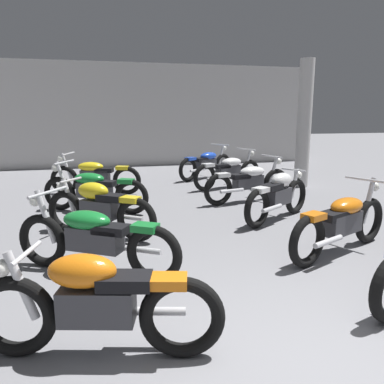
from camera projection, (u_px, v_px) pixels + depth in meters
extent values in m
cube|color=#BCBAB7|center=(140.00, 115.00, 13.62)|extent=(13.19, 0.24, 3.60)
cylinder|color=#BCBAB7|center=(304.00, 124.00, 9.67)|extent=(0.36, 0.36, 3.20)
torus|color=black|center=(14.00, 317.00, 2.96)|extent=(0.68, 0.28, 0.67)
torus|color=black|center=(182.00, 318.00, 2.94)|extent=(0.68, 0.28, 0.67)
cylinder|color=silver|center=(22.00, 285.00, 2.90)|extent=(0.25, 0.13, 0.56)
cube|color=#38383D|center=(97.00, 305.00, 2.93)|extent=(0.61, 0.38, 0.28)
ellipsoid|color=orange|center=(82.00, 271.00, 2.87)|extent=(0.57, 0.40, 0.26)
cube|color=black|center=(125.00, 281.00, 2.89)|extent=(0.45, 0.33, 0.10)
cube|color=orange|center=(169.00, 281.00, 2.88)|extent=(0.32, 0.26, 0.08)
cylinder|color=silver|center=(26.00, 253.00, 2.85)|extent=(0.16, 0.47, 0.04)
sphere|color=white|center=(1.00, 268.00, 2.88)|extent=(0.14, 0.14, 0.14)
cylinder|color=silver|center=(152.00, 311.00, 3.08)|extent=(0.55, 0.21, 0.07)
torus|color=black|center=(42.00, 241.00, 4.72)|extent=(0.63, 0.45, 0.67)
torus|color=black|center=(154.00, 254.00, 4.26)|extent=(0.63, 0.45, 0.67)
cylinder|color=silver|center=(46.00, 217.00, 4.63)|extent=(0.27, 0.20, 0.66)
cube|color=#38383D|center=(95.00, 239.00, 4.47)|extent=(0.69, 0.55, 0.28)
ellipsoid|color=#197F33|center=(87.00, 220.00, 4.46)|extent=(0.68, 0.59, 0.22)
cube|color=black|center=(111.00, 229.00, 4.38)|extent=(0.47, 0.42, 0.10)
cube|color=#197F33|center=(145.00, 228.00, 4.23)|extent=(0.34, 0.32, 0.08)
cylinder|color=silver|center=(48.00, 192.00, 4.55)|extent=(0.39, 0.60, 0.04)
sphere|color=white|center=(35.00, 201.00, 4.64)|extent=(0.14, 0.14, 0.14)
cylinder|color=silver|center=(139.00, 250.00, 4.47)|extent=(0.50, 0.35, 0.07)
torus|color=black|center=(66.00, 211.00, 6.12)|extent=(0.61, 0.48, 0.67)
torus|color=black|center=(137.00, 220.00, 5.64)|extent=(0.61, 0.48, 0.67)
cylinder|color=silver|center=(69.00, 196.00, 6.04)|extent=(0.24, 0.20, 0.56)
cube|color=#38383D|center=(99.00, 209.00, 5.86)|extent=(0.60, 0.53, 0.28)
ellipsoid|color=yellow|center=(93.00, 191.00, 5.84)|extent=(0.58, 0.53, 0.26)
cube|color=black|center=(111.00, 198.00, 5.74)|extent=(0.46, 0.43, 0.10)
cube|color=yellow|center=(130.00, 199.00, 5.62)|extent=(0.34, 0.33, 0.08)
cylinder|color=silver|center=(71.00, 180.00, 5.97)|extent=(0.31, 0.41, 0.04)
sphere|color=white|center=(61.00, 187.00, 6.06)|extent=(0.14, 0.14, 0.14)
cylinder|color=silver|center=(127.00, 217.00, 5.86)|extent=(0.49, 0.38, 0.07)
torus|color=black|center=(60.00, 193.00, 7.49)|extent=(0.65, 0.40, 0.67)
torus|color=black|center=(132.00, 197.00, 7.17)|extent=(0.65, 0.40, 0.67)
cylinder|color=silver|center=(62.00, 178.00, 7.41)|extent=(0.28, 0.19, 0.66)
cube|color=#38383D|center=(95.00, 190.00, 7.31)|extent=(0.70, 0.51, 0.28)
ellipsoid|color=#197F33|center=(89.00, 179.00, 7.29)|extent=(0.68, 0.56, 0.22)
cube|color=black|center=(105.00, 183.00, 7.23)|extent=(0.47, 0.39, 0.10)
cube|color=#197F33|center=(126.00, 181.00, 7.13)|extent=(0.34, 0.30, 0.08)
cylinder|color=silver|center=(64.00, 162.00, 7.34)|extent=(0.34, 0.62, 0.04)
sphere|color=white|center=(55.00, 168.00, 7.40)|extent=(0.14, 0.14, 0.14)
cylinder|color=silver|center=(122.00, 196.00, 7.35)|extent=(0.52, 0.31, 0.07)
torus|color=black|center=(64.00, 180.00, 9.02)|extent=(0.67, 0.31, 0.67)
torus|color=black|center=(127.00, 181.00, 8.92)|extent=(0.67, 0.31, 0.67)
cylinder|color=silver|center=(67.00, 167.00, 8.95)|extent=(0.28, 0.15, 0.66)
cube|color=#38383D|center=(95.00, 176.00, 8.95)|extent=(0.70, 0.43, 0.28)
ellipsoid|color=yellow|center=(91.00, 167.00, 8.91)|extent=(0.67, 0.49, 0.22)
cube|color=black|center=(104.00, 170.00, 8.91)|extent=(0.45, 0.35, 0.10)
cube|color=yellow|center=(122.00, 168.00, 8.87)|extent=(0.33, 0.28, 0.08)
cylinder|color=silver|center=(68.00, 154.00, 8.89)|extent=(0.25, 0.66, 0.04)
sphere|color=white|center=(60.00, 159.00, 8.93)|extent=(0.14, 0.14, 0.14)
cylinder|color=silver|center=(118.00, 180.00, 9.07)|extent=(0.54, 0.24, 0.07)
torus|color=black|center=(369.00, 221.00, 5.60)|extent=(0.66, 0.37, 0.67)
torus|color=black|center=(307.00, 241.00, 4.69)|extent=(0.66, 0.37, 0.67)
cylinder|color=silver|center=(368.00, 201.00, 5.49)|extent=(0.28, 0.18, 0.66)
cube|color=#38383D|center=(341.00, 223.00, 5.13)|extent=(0.70, 0.49, 0.28)
ellipsoid|color=orange|center=(347.00, 206.00, 5.14)|extent=(0.68, 0.54, 0.22)
cube|color=black|center=(333.00, 215.00, 4.97)|extent=(0.46, 0.38, 0.10)
cube|color=orange|center=(314.00, 216.00, 4.69)|extent=(0.34, 0.30, 0.08)
cylinder|color=silver|center=(368.00, 180.00, 5.39)|extent=(0.31, 0.64, 0.04)
sphere|color=white|center=(374.00, 187.00, 5.54)|extent=(0.14, 0.14, 0.14)
cylinder|color=silver|center=(328.00, 241.00, 4.75)|extent=(0.53, 0.29, 0.07)
torus|color=black|center=(296.00, 196.00, 7.24)|extent=(0.62, 0.45, 0.67)
torus|color=black|center=(257.00, 208.00, 6.31)|extent=(0.62, 0.45, 0.67)
cylinder|color=silver|center=(294.00, 183.00, 7.13)|extent=(0.24, 0.19, 0.56)
cube|color=#38383D|center=(278.00, 196.00, 6.76)|extent=(0.61, 0.51, 0.28)
ellipsoid|color=white|center=(282.00, 180.00, 6.77)|extent=(0.59, 0.52, 0.26)
cube|color=black|center=(272.00, 187.00, 6.56)|extent=(0.47, 0.42, 0.10)
cube|color=white|center=(261.00, 190.00, 6.32)|extent=(0.34, 0.32, 0.08)
cylinder|color=silver|center=(293.00, 170.00, 7.04)|extent=(0.29, 0.42, 0.04)
sphere|color=white|center=(298.00, 175.00, 7.20)|extent=(0.14, 0.14, 0.14)
cylinder|color=silver|center=(272.00, 208.00, 6.41)|extent=(0.50, 0.36, 0.07)
torus|color=black|center=(275.00, 184.00, 8.53)|extent=(0.68, 0.27, 0.67)
torus|color=black|center=(218.00, 190.00, 7.85)|extent=(0.68, 0.27, 0.67)
cylinder|color=silver|center=(273.00, 170.00, 8.44)|extent=(0.28, 0.13, 0.66)
cube|color=#38383D|center=(248.00, 182.00, 8.17)|extent=(0.70, 0.39, 0.28)
ellipsoid|color=white|center=(252.00, 171.00, 8.17)|extent=(0.66, 0.45, 0.22)
cube|color=black|center=(240.00, 176.00, 8.04)|extent=(0.45, 0.33, 0.10)
cube|color=white|center=(223.00, 175.00, 7.83)|extent=(0.32, 0.26, 0.08)
cylinder|color=silver|center=(272.00, 156.00, 8.35)|extent=(0.20, 0.67, 0.04)
sphere|color=white|center=(279.00, 161.00, 8.46)|extent=(0.14, 0.14, 0.14)
cylinder|color=silver|center=(232.00, 191.00, 7.85)|extent=(0.55, 0.20, 0.07)
torus|color=black|center=(250.00, 172.00, 10.18)|extent=(0.66, 0.35, 0.67)
torus|color=black|center=(205.00, 178.00, 9.32)|extent=(0.66, 0.35, 0.67)
cylinder|color=silver|center=(248.00, 161.00, 10.07)|extent=(0.28, 0.17, 0.66)
cube|color=#38383D|center=(228.00, 171.00, 9.73)|extent=(0.70, 0.46, 0.28)
ellipsoid|color=white|center=(231.00, 162.00, 9.74)|extent=(0.68, 0.52, 0.22)
cube|color=black|center=(222.00, 166.00, 9.58)|extent=(0.46, 0.37, 0.10)
cube|color=white|center=(208.00, 165.00, 9.32)|extent=(0.33, 0.29, 0.08)
cylinder|color=silver|center=(246.00, 149.00, 9.97)|extent=(0.28, 0.65, 0.04)
sphere|color=white|center=(252.00, 153.00, 10.11)|extent=(0.14, 0.14, 0.14)
cylinder|color=silver|center=(216.00, 178.00, 9.37)|extent=(0.54, 0.27, 0.07)
torus|color=black|center=(223.00, 165.00, 11.67)|extent=(0.63, 0.44, 0.67)
torus|color=black|center=(188.00, 170.00, 10.63)|extent=(0.63, 0.44, 0.67)
cylinder|color=silver|center=(221.00, 155.00, 11.55)|extent=(0.27, 0.20, 0.66)
cube|color=#38383D|center=(206.00, 164.00, 11.13)|extent=(0.69, 0.55, 0.28)
ellipsoid|color=blue|center=(209.00, 156.00, 11.15)|extent=(0.68, 0.59, 0.22)
cube|color=black|center=(201.00, 160.00, 10.95)|extent=(0.47, 0.41, 0.10)
cube|color=blue|center=(190.00, 159.00, 10.64)|extent=(0.34, 0.32, 0.08)
cylinder|color=silver|center=(220.00, 145.00, 11.45)|extent=(0.39, 0.60, 0.04)
sphere|color=white|center=(224.00, 148.00, 11.61)|extent=(0.14, 0.14, 0.14)
cylinder|color=silver|center=(197.00, 170.00, 10.72)|extent=(0.51, 0.35, 0.07)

